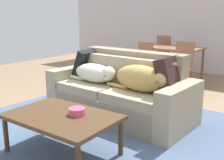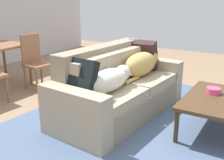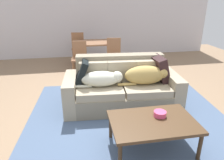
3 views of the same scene
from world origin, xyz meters
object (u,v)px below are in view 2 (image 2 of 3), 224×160
at_px(throw_pillow_by_left_arm, 78,79).
at_px(couch, 118,89).
at_px(throw_pillow_by_right_arm, 142,56).
at_px(dog_on_right_cushion, 141,64).
at_px(bowl_on_coffee_table, 213,91).
at_px(dining_chair_near_right, 35,60).
at_px(dog_on_left_cushion, 110,80).
at_px(coffee_table, 218,102).

bearing_deg(throw_pillow_by_left_arm, couch, -8.10).
height_order(throw_pillow_by_left_arm, throw_pillow_by_right_arm, throw_pillow_by_right_arm).
bearing_deg(dog_on_right_cushion, throw_pillow_by_right_arm, 29.58).
distance_m(bowl_on_coffee_table, dining_chair_near_right, 2.94).
bearing_deg(bowl_on_coffee_table, dog_on_right_cushion, 81.60).
relative_size(dog_on_left_cushion, throw_pillow_by_right_arm, 1.80).
relative_size(dog_on_right_cushion, throw_pillow_by_right_arm, 1.91).
bearing_deg(bowl_on_coffee_table, throw_pillow_by_right_arm, 68.58).
distance_m(couch, bowl_on_coffee_table, 1.22).
height_order(coffee_table, bowl_on_coffee_table, bowl_on_coffee_table).
distance_m(dog_on_right_cushion, dining_chair_near_right, 1.92).
distance_m(dog_on_left_cushion, dining_chair_near_right, 1.94).
bearing_deg(dog_on_right_cushion, dog_on_left_cushion, -178.85).
height_order(throw_pillow_by_left_arm, coffee_table, throw_pillow_by_left_arm).
bearing_deg(throw_pillow_by_left_arm, dog_on_left_cushion, -31.46).
height_order(couch, dog_on_right_cushion, couch).
bearing_deg(dining_chair_near_right, dog_on_left_cushion, -98.45).
bearing_deg(couch, coffee_table, -80.06).
distance_m(throw_pillow_by_left_arm, bowl_on_coffee_table, 1.63).
xyz_separation_m(coffee_table, bowl_on_coffee_table, (0.13, 0.09, 0.08)).
height_order(throw_pillow_by_right_arm, bowl_on_coffee_table, throw_pillow_by_right_arm).
bearing_deg(dog_on_right_cushion, coffee_table, -99.85).
bearing_deg(dining_chair_near_right, throw_pillow_by_right_arm, -64.82).
xyz_separation_m(dog_on_right_cushion, throw_pillow_by_right_arm, (0.31, 0.15, 0.04)).
bearing_deg(dog_on_left_cushion, couch, 20.56).
distance_m(dog_on_right_cushion, bowl_on_coffee_table, 1.06).
height_order(throw_pillow_by_right_arm, dining_chair_near_right, dining_chair_near_right).
xyz_separation_m(dog_on_left_cushion, coffee_table, (0.50, -1.17, -0.21)).
height_order(dog_on_left_cushion, bowl_on_coffee_table, dog_on_left_cushion).
xyz_separation_m(coffee_table, dining_chair_near_right, (0.05, 3.03, 0.12)).
relative_size(couch, dining_chair_near_right, 2.26).
height_order(dog_on_left_cushion, throw_pillow_by_left_arm, throw_pillow_by_left_arm).
distance_m(throw_pillow_by_right_arm, coffee_table, 1.43).
xyz_separation_m(dog_on_left_cushion, dining_chair_near_right, (0.55, 1.86, -0.09)).
bearing_deg(throw_pillow_by_left_arm, coffee_table, -58.42).
bearing_deg(throw_pillow_by_right_arm, dog_on_left_cushion, -174.28).
height_order(throw_pillow_by_left_arm, dining_chair_near_right, dining_chair_near_right).
relative_size(coffee_table, bowl_on_coffee_table, 6.63).
bearing_deg(throw_pillow_by_right_arm, dog_on_right_cushion, -154.47).
bearing_deg(coffee_table, throw_pillow_by_left_arm, 121.58).
height_order(couch, coffee_table, couch).
height_order(dog_on_right_cushion, bowl_on_coffee_table, dog_on_right_cushion).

